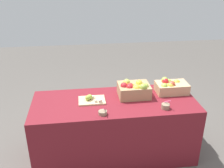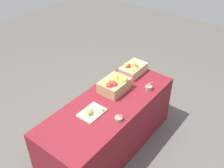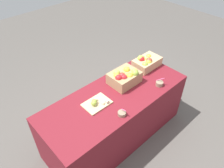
{
  "view_description": "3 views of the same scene",
  "coord_description": "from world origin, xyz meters",
  "px_view_note": "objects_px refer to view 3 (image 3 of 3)",
  "views": [
    {
      "loc": [
        -0.37,
        -2.58,
        2.16
      ],
      "look_at": [
        -0.03,
        0.01,
        0.96
      ],
      "focal_mm": 41.03,
      "sensor_mm": 36.0,
      "label": 1
    },
    {
      "loc": [
        -1.9,
        -1.53,
        2.76
      ],
      "look_at": [
        0.09,
        0.02,
        0.96
      ],
      "focal_mm": 42.05,
      "sensor_mm": 36.0,
      "label": 2
    },
    {
      "loc": [
        -1.32,
        -1.37,
        2.5
      ],
      "look_at": [
        -0.02,
        0.04,
        0.9
      ],
      "focal_mm": 34.77,
      "sensor_mm": 36.0,
      "label": 3
    }
  ],
  "objects_px": {
    "apple_crate_middle": "(124,77)",
    "apple_crate_left": "(146,62)",
    "sample_bowl_near": "(122,113)",
    "sample_bowl_mid": "(159,83)",
    "cutting_board_front": "(96,103)"
  },
  "relations": [
    {
      "from": "apple_crate_middle",
      "to": "cutting_board_front",
      "type": "relative_size",
      "value": 1.21
    },
    {
      "from": "apple_crate_middle",
      "to": "sample_bowl_mid",
      "type": "height_order",
      "value": "apple_crate_middle"
    },
    {
      "from": "apple_crate_middle",
      "to": "apple_crate_left",
      "type": "bearing_deg",
      "value": 5.27
    },
    {
      "from": "apple_crate_left",
      "to": "apple_crate_middle",
      "type": "xyz_separation_m",
      "value": [
        -0.48,
        -0.04,
        0.02
      ]
    },
    {
      "from": "cutting_board_front",
      "to": "sample_bowl_mid",
      "type": "xyz_separation_m",
      "value": [
        0.8,
        -0.27,
        0.01
      ]
    },
    {
      "from": "apple_crate_left",
      "to": "sample_bowl_mid",
      "type": "bearing_deg",
      "value": -116.63
    },
    {
      "from": "apple_crate_left",
      "to": "apple_crate_middle",
      "type": "height_order",
      "value": "apple_crate_middle"
    },
    {
      "from": "cutting_board_front",
      "to": "sample_bowl_mid",
      "type": "bearing_deg",
      "value": -18.97
    },
    {
      "from": "apple_crate_middle",
      "to": "sample_bowl_mid",
      "type": "xyz_separation_m",
      "value": [
        0.29,
        -0.33,
        -0.07
      ]
    },
    {
      "from": "cutting_board_front",
      "to": "apple_crate_middle",
      "type": "bearing_deg",
      "value": 6.71
    },
    {
      "from": "sample_bowl_mid",
      "to": "cutting_board_front",
      "type": "bearing_deg",
      "value": 161.03
    },
    {
      "from": "apple_crate_left",
      "to": "sample_bowl_near",
      "type": "relative_size",
      "value": 3.79
    },
    {
      "from": "apple_crate_left",
      "to": "cutting_board_front",
      "type": "height_order",
      "value": "apple_crate_left"
    },
    {
      "from": "apple_crate_left",
      "to": "sample_bowl_mid",
      "type": "height_order",
      "value": "apple_crate_left"
    },
    {
      "from": "sample_bowl_near",
      "to": "sample_bowl_mid",
      "type": "height_order",
      "value": "sample_bowl_mid"
    }
  ]
}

